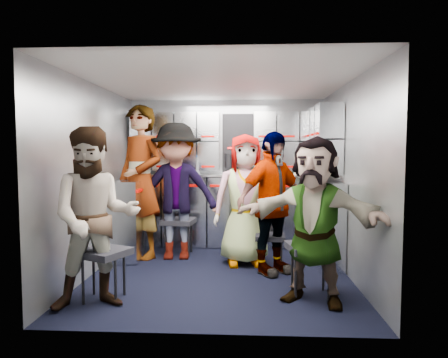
{
  "coord_description": "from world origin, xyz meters",
  "views": [
    {
      "loc": [
        0.28,
        -4.36,
        1.35
      ],
      "look_at": [
        0.03,
        0.35,
        1.03
      ],
      "focal_mm": 32.0,
      "sensor_mm": 36.0,
      "label": 1
    }
  ],
  "objects_px": {
    "attendant_arc_e": "(314,220)",
    "jump_seat_near_right": "(310,250)",
    "jump_seat_near_left": "(104,255)",
    "attendant_standing": "(140,181)",
    "attendant_arc_b": "(176,191)",
    "jump_seat_mid_left": "(179,223)",
    "jump_seat_mid_right": "(270,238)",
    "attendant_arc_d": "(271,203)",
    "attendant_arc_a": "(95,218)",
    "jump_seat_center": "(245,226)",
    "attendant_arc_c": "(245,200)"
  },
  "relations": [
    {
      "from": "attendant_arc_e",
      "to": "jump_seat_near_right",
      "type": "bearing_deg",
      "value": 114.46
    },
    {
      "from": "jump_seat_near_left",
      "to": "attendant_standing",
      "type": "height_order",
      "value": "attendant_standing"
    },
    {
      "from": "attendant_standing",
      "to": "attendant_arc_b",
      "type": "bearing_deg",
      "value": 27.75
    },
    {
      "from": "jump_seat_near_left",
      "to": "attendant_standing",
      "type": "relative_size",
      "value": 0.27
    },
    {
      "from": "attendant_standing",
      "to": "jump_seat_near_left",
      "type": "bearing_deg",
      "value": -55.23
    },
    {
      "from": "jump_seat_near_right",
      "to": "attendant_standing",
      "type": "distance_m",
      "value": 2.38
    },
    {
      "from": "jump_seat_near_right",
      "to": "attendant_arc_b",
      "type": "distance_m",
      "value": 1.97
    },
    {
      "from": "jump_seat_mid_left",
      "to": "jump_seat_mid_right",
      "type": "bearing_deg",
      "value": -26.06
    },
    {
      "from": "jump_seat_near_right",
      "to": "attendant_arc_d",
      "type": "height_order",
      "value": "attendant_arc_d"
    },
    {
      "from": "attendant_arc_a",
      "to": "attendant_standing",
      "type": "bearing_deg",
      "value": 71.7
    },
    {
      "from": "attendant_arc_b",
      "to": "attendant_arc_d",
      "type": "relative_size",
      "value": 1.09
    },
    {
      "from": "jump_seat_center",
      "to": "attendant_arc_b",
      "type": "height_order",
      "value": "attendant_arc_b"
    },
    {
      "from": "attendant_arc_c",
      "to": "attendant_arc_e",
      "type": "height_order",
      "value": "attendant_arc_c"
    },
    {
      "from": "jump_seat_mid_right",
      "to": "attendant_arc_c",
      "type": "relative_size",
      "value": 0.25
    },
    {
      "from": "jump_seat_mid_left",
      "to": "attendant_arc_c",
      "type": "bearing_deg",
      "value": -24.14
    },
    {
      "from": "attendant_standing",
      "to": "attendant_arc_b",
      "type": "xyz_separation_m",
      "value": [
        0.46,
        -0.04,
        -0.12
      ]
    },
    {
      "from": "jump_seat_center",
      "to": "attendant_standing",
      "type": "bearing_deg",
      "value": 176.99
    },
    {
      "from": "jump_seat_near_left",
      "to": "attendant_arc_b",
      "type": "distance_m",
      "value": 1.57
    },
    {
      "from": "attendant_arc_c",
      "to": "attendant_arc_d",
      "type": "height_order",
      "value": "attendant_arc_d"
    },
    {
      "from": "attendant_standing",
      "to": "attendant_arc_d",
      "type": "bearing_deg",
      "value": 12.33
    },
    {
      "from": "jump_seat_mid_left",
      "to": "attendant_arc_c",
      "type": "height_order",
      "value": "attendant_arc_c"
    },
    {
      "from": "jump_seat_mid_left",
      "to": "attendant_standing",
      "type": "relative_size",
      "value": 0.24
    },
    {
      "from": "jump_seat_center",
      "to": "attendant_arc_c",
      "type": "relative_size",
      "value": 0.31
    },
    {
      "from": "jump_seat_mid_left",
      "to": "jump_seat_near_right",
      "type": "relative_size",
      "value": 0.97
    },
    {
      "from": "jump_seat_near_right",
      "to": "attendant_standing",
      "type": "height_order",
      "value": "attendant_standing"
    },
    {
      "from": "attendant_arc_b",
      "to": "jump_seat_center",
      "type": "bearing_deg",
      "value": -6.23
    },
    {
      "from": "attendant_standing",
      "to": "jump_seat_mid_left",
      "type": "bearing_deg",
      "value": 49.53
    },
    {
      "from": "attendant_arc_a",
      "to": "attendant_arc_b",
      "type": "distance_m",
      "value": 1.68
    },
    {
      "from": "attendant_arc_d",
      "to": "jump_seat_mid_left",
      "type": "bearing_deg",
      "value": 108.56
    },
    {
      "from": "jump_seat_mid_left",
      "to": "attendant_arc_b",
      "type": "xyz_separation_m",
      "value": [
        0.0,
        -0.18,
        0.44
      ]
    },
    {
      "from": "jump_seat_mid_right",
      "to": "attendant_arc_c",
      "type": "xyz_separation_m",
      "value": [
        -0.29,
        0.18,
        0.43
      ]
    },
    {
      "from": "jump_seat_mid_left",
      "to": "attendant_arc_c",
      "type": "relative_size",
      "value": 0.3
    },
    {
      "from": "attendant_standing",
      "to": "attendant_arc_c",
      "type": "height_order",
      "value": "attendant_standing"
    },
    {
      "from": "jump_seat_mid_right",
      "to": "attendant_arc_c",
      "type": "height_order",
      "value": "attendant_arc_c"
    },
    {
      "from": "attendant_arc_b",
      "to": "attendant_arc_a",
      "type": "bearing_deg",
      "value": -108.66
    },
    {
      "from": "attendant_arc_a",
      "to": "attendant_arc_e",
      "type": "xyz_separation_m",
      "value": [
        1.89,
        0.22,
        -0.04
      ]
    },
    {
      "from": "attendant_arc_b",
      "to": "attendant_standing",
      "type": "bearing_deg",
      "value": 170.49
    },
    {
      "from": "jump_seat_mid_right",
      "to": "attendant_arc_a",
      "type": "xyz_separation_m",
      "value": [
        -1.57,
        -1.24,
        0.43
      ]
    },
    {
      "from": "jump_seat_center",
      "to": "attendant_standing",
      "type": "relative_size",
      "value": 0.25
    },
    {
      "from": "attendant_arc_b",
      "to": "jump_seat_mid_right",
      "type": "bearing_deg",
      "value": -22.8
    },
    {
      "from": "jump_seat_mid_left",
      "to": "attendant_standing",
      "type": "bearing_deg",
      "value": -163.36
    },
    {
      "from": "attendant_arc_b",
      "to": "attendant_arc_e",
      "type": "relative_size",
      "value": 1.14
    },
    {
      "from": "attendant_arc_a",
      "to": "attendant_arc_c",
      "type": "distance_m",
      "value": 1.91
    },
    {
      "from": "attendant_arc_a",
      "to": "attendant_arc_d",
      "type": "distance_m",
      "value": 1.89
    },
    {
      "from": "attendant_standing",
      "to": "attendant_arc_a",
      "type": "relative_size",
      "value": 1.24
    },
    {
      "from": "attendant_arc_d",
      "to": "jump_seat_near_left",
      "type": "bearing_deg",
      "value": 170.62
    },
    {
      "from": "attendant_arc_d",
      "to": "attendant_arc_e",
      "type": "height_order",
      "value": "attendant_arc_d"
    },
    {
      "from": "jump_seat_mid_left",
      "to": "attendant_arc_b",
      "type": "distance_m",
      "value": 0.47
    },
    {
      "from": "jump_seat_mid_right",
      "to": "attendant_standing",
      "type": "bearing_deg",
      "value": 165.22
    },
    {
      "from": "jump_seat_mid_left",
      "to": "attendant_standing",
      "type": "distance_m",
      "value": 0.73
    }
  ]
}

